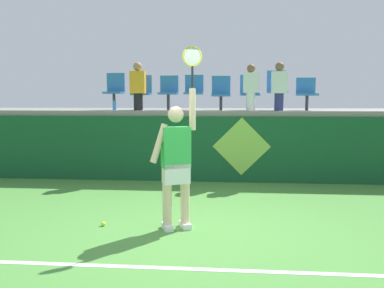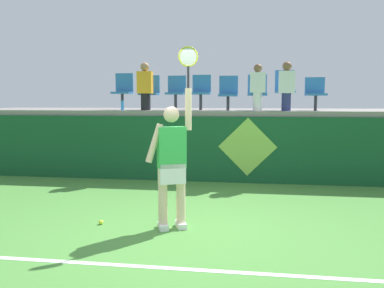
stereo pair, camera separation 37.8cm
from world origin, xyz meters
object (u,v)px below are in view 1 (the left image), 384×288
at_px(stadium_chair_1, 142,91).
at_px(spectator_0, 279,85).
at_px(spectator_1, 251,87).
at_px(tennis_player, 176,161).
at_px(stadium_chair_7, 307,92).
at_px(stadium_chair_0, 115,89).
at_px(stadium_chair_2, 169,91).
at_px(water_bottle, 115,106).
at_px(spectator_2, 138,85).
at_px(stadium_chair_4, 221,92).
at_px(stadium_chair_6, 277,88).
at_px(stadium_chair_3, 194,90).
at_px(tennis_ball, 103,224).
at_px(stadium_chair_5, 250,91).

xyz_separation_m(stadium_chair_1, spectator_0, (3.18, -0.42, 0.10)).
bearing_deg(spectator_1, tennis_player, -108.95).
height_order(tennis_player, stadium_chair_7, tennis_player).
distance_m(tennis_player, stadium_chair_0, 4.59).
xyz_separation_m(tennis_player, stadium_chair_2, (-0.68, 3.99, 1.06)).
xyz_separation_m(water_bottle, spectator_2, (0.54, 0.04, 0.46)).
xyz_separation_m(stadium_chair_4, stadium_chair_6, (1.29, 0.00, 0.08)).
relative_size(stadium_chair_3, stadium_chair_4, 1.03).
xyz_separation_m(stadium_chair_2, spectator_0, (2.54, -0.42, 0.10)).
height_order(tennis_ball, stadium_chair_7, stadium_chair_7).
distance_m(water_bottle, stadium_chair_7, 4.43).
relative_size(tennis_player, stadium_chair_4, 3.15).
bearing_deg(stadium_chair_5, stadium_chair_3, -179.86).
xyz_separation_m(stadium_chair_1, stadium_chair_5, (2.56, 0.00, -0.01)).
relative_size(water_bottle, spectator_0, 0.21).
bearing_deg(tennis_ball, water_bottle, 102.81).
height_order(stadium_chair_0, stadium_chair_4, stadium_chair_0).
bearing_deg(spectator_2, stadium_chair_6, 7.80).
bearing_deg(stadium_chair_4, stadium_chair_6, 0.10).
height_order(stadium_chair_2, stadium_chair_7, stadium_chair_2).
bearing_deg(stadium_chair_7, stadium_chair_6, 179.15).
relative_size(water_bottle, stadium_chair_3, 0.27).
bearing_deg(stadium_chair_5, stadium_chair_4, -179.99).
bearing_deg(tennis_player, stadium_chair_2, 99.72).
distance_m(tennis_player, stadium_chair_5, 4.31).
height_order(tennis_player, stadium_chair_1, tennis_player).
bearing_deg(stadium_chair_2, stadium_chair_6, 0.15).
bearing_deg(stadium_chair_3, tennis_player, -88.84).
distance_m(water_bottle, stadium_chair_1, 0.79).
bearing_deg(stadium_chair_4, stadium_chair_5, 0.01).
relative_size(stadium_chair_4, spectator_2, 0.74).
height_order(stadium_chair_7, spectator_1, spectator_1).
distance_m(tennis_player, spectator_1, 3.95).
bearing_deg(spectator_1, stadium_chair_4, 148.20).
xyz_separation_m(stadium_chair_3, spectator_0, (1.93, -0.42, 0.09)).
bearing_deg(stadium_chair_4, stadium_chair_7, -0.23).
xyz_separation_m(stadium_chair_0, stadium_chair_4, (2.55, -0.00, -0.06)).
bearing_deg(spectator_0, stadium_chair_2, 170.66).
distance_m(stadium_chair_2, stadium_chair_5, 1.91).
height_order(spectator_0, spectator_1, spectator_0).
bearing_deg(stadium_chair_7, stadium_chair_2, 179.94).
height_order(stadium_chair_1, spectator_1, spectator_1).
relative_size(stadium_chair_4, stadium_chair_5, 0.97).
xyz_separation_m(tennis_ball, stadium_chair_1, (-0.26, 3.97, 2.00)).
relative_size(tennis_player, tennis_ball, 38.57).
distance_m(tennis_ball, stadium_chair_3, 4.56).
relative_size(stadium_chair_3, stadium_chair_6, 0.90).
xyz_separation_m(stadium_chair_3, spectator_1, (1.31, -0.41, 0.07)).
bearing_deg(stadium_chair_2, water_bottle, -158.25).
relative_size(tennis_player, water_bottle, 11.28).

